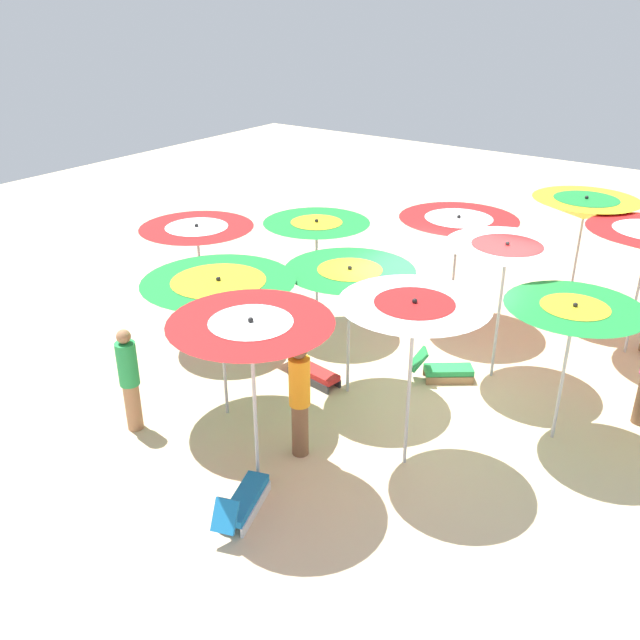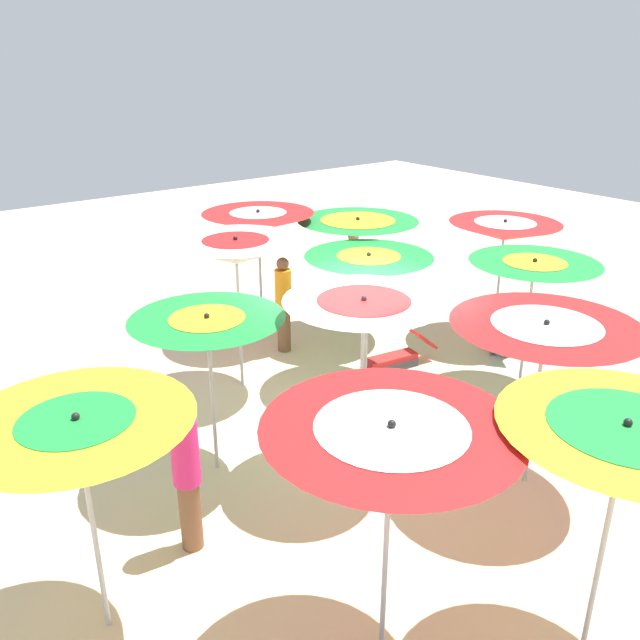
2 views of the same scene
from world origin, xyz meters
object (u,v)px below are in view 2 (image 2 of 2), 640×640
(lounger_3, at_px, (501,339))
(beach_ball, at_px, (545,412))
(lounger_2, at_px, (396,356))
(beach_umbrella_3, at_px, (534,272))
(beach_umbrella_4, at_px, (368,265))
(lounger_1, at_px, (235,319))
(beachgoer_0, at_px, (352,268))
(beach_umbrella_11, at_px, (79,437))
(beach_umbrella_6, at_px, (545,338))
(beach_umbrella_9, at_px, (623,447))
(beach_umbrella_8, at_px, (208,334))
(beach_umbrella_0, at_px, (504,231))
(lounger_4, at_px, (364,422))
(beach_umbrella_7, at_px, (364,313))
(beachgoer_2, at_px, (187,473))
(beach_umbrella_5, at_px, (236,252))
(beach_umbrella_10, at_px, (391,446))
(beachgoer_1, at_px, (283,303))
(beach_umbrella_2, at_px, (258,221))
(beach_umbrella_1, at_px, (358,228))

(lounger_3, bearing_deg, beach_ball, -165.35)
(lounger_2, xyz_separation_m, beach_ball, (-0.48, 2.68, -0.05))
(beach_umbrella_3, height_order, beach_umbrella_4, beach_umbrella_4)
(lounger_1, height_order, beachgoer_0, beachgoer_0)
(beach_umbrella_11, height_order, beachgoer_0, beach_umbrella_11)
(beach_umbrella_6, relative_size, beach_umbrella_9, 0.91)
(lounger_2, bearing_deg, beach_umbrella_8, 19.31)
(beach_umbrella_0, distance_m, beach_umbrella_6, 4.86)
(lounger_4, xyz_separation_m, beach_ball, (-2.38, 1.37, -0.05))
(beachgoer_0, bearing_deg, beach_ball, 118.23)
(beach_umbrella_7, xyz_separation_m, beachgoer_0, (-3.80, -4.65, -1.35))
(beachgoer_0, bearing_deg, lounger_3, 139.91)
(beachgoer_2, bearing_deg, beach_umbrella_3, -83.76)
(beach_umbrella_5, distance_m, beach_umbrella_11, 5.03)
(lounger_2, bearing_deg, beach_ball, 109.06)
(beach_umbrella_4, xyz_separation_m, beach_umbrella_10, (3.44, 4.13, 0.16))
(beach_umbrella_6, bearing_deg, beach_umbrella_8, -42.08)
(lounger_3, height_order, beach_ball, lounger_3)
(lounger_2, bearing_deg, beach_umbrella_0, -173.19)
(beach_umbrella_8, relative_size, lounger_4, 2.08)
(beach_ball, bearing_deg, beachgoer_2, -8.28)
(beach_umbrella_5, relative_size, lounger_3, 1.98)
(beach_umbrella_5, relative_size, beach_umbrella_11, 1.08)
(beachgoer_0, height_order, beachgoer_1, beachgoer_1)
(lounger_4, relative_size, beachgoer_1, 0.59)
(beach_umbrella_5, height_order, beachgoer_1, beach_umbrella_5)
(beach_umbrella_7, height_order, beach_ball, beach_umbrella_7)
(beach_umbrella_11, relative_size, beach_ball, 7.59)
(beach_umbrella_5, height_order, beach_umbrella_10, beach_umbrella_5)
(beach_umbrella_7, bearing_deg, lounger_4, -135.21)
(beach_umbrella_3, distance_m, beach_umbrella_4, 2.54)
(beachgoer_0, relative_size, beachgoer_2, 0.91)
(beach_umbrella_4, height_order, lounger_3, beach_umbrella_4)
(beach_umbrella_10, distance_m, beachgoer_2, 2.69)
(beach_umbrella_2, xyz_separation_m, lounger_2, (-1.08, 2.63, -2.05))
(beach_umbrella_1, xyz_separation_m, beach_umbrella_2, (1.51, -1.03, 0.15))
(beach_umbrella_4, height_order, beach_ball, beach_umbrella_4)
(beach_umbrella_9, bearing_deg, lounger_3, -135.80)
(beach_umbrella_9, height_order, beachgoer_0, beach_umbrella_9)
(beach_umbrella_1, height_order, beach_umbrella_10, beach_umbrella_10)
(beach_umbrella_4, xyz_separation_m, beach_umbrella_11, (5.35, 2.33, 0.09))
(lounger_3, bearing_deg, beach_umbrella_11, 154.59)
(beach_umbrella_1, height_order, beach_umbrella_3, beach_umbrella_1)
(beach_umbrella_7, relative_size, beach_ball, 7.94)
(beach_umbrella_4, xyz_separation_m, lounger_3, (-2.83, 0.59, -1.82))
(beach_umbrella_8, relative_size, beach_ball, 7.15)
(beach_umbrella_2, distance_m, lounger_1, 2.16)
(beach_umbrella_6, height_order, lounger_3, beach_umbrella_6)
(beach_umbrella_3, relative_size, beach_umbrella_10, 0.91)
(beach_umbrella_6, bearing_deg, beach_umbrella_7, -44.65)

